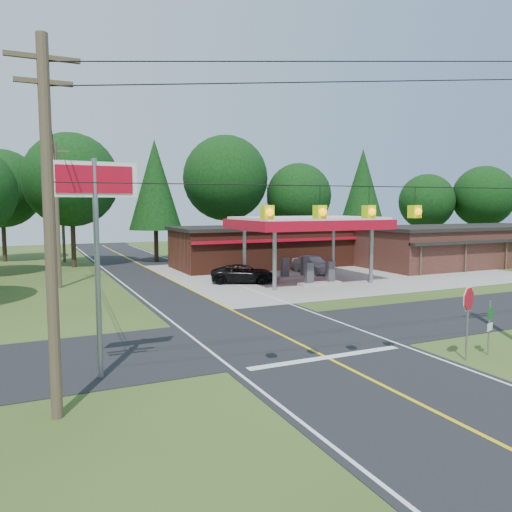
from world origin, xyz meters
name	(u,v)px	position (x,y,z in m)	size (l,w,h in m)	color
ground	(282,336)	(0.00, 0.00, 0.00)	(120.00, 120.00, 0.00)	#2E4A1A
main_highway	(282,335)	(0.00, 0.00, 0.01)	(8.00, 120.00, 0.02)	black
cross_road	(282,335)	(0.00, 0.00, 0.01)	(70.00, 7.00, 0.02)	black
lane_center_yellow	(282,335)	(0.00, 0.00, 0.03)	(0.15, 110.00, 0.00)	yellow
gas_canopy	(307,225)	(9.00, 13.00, 4.27)	(10.60, 7.40, 4.88)	gray
convenience_store	(261,246)	(10.00, 22.98, 1.92)	(16.40, 7.55, 3.80)	#552518
strip_building	(461,245)	(28.00, 15.98, 1.91)	(20.40, 8.75, 3.80)	#3F201A
utility_pole_near_left	(50,225)	(-9.50, -5.00, 5.20)	(1.80, 0.30, 10.00)	#473828
utility_pole_far_left	(57,213)	(-8.00, 18.00, 5.20)	(1.80, 0.30, 10.00)	#473828
utility_pole_north	(63,215)	(-6.50, 35.00, 4.75)	(0.30, 0.30, 9.50)	#473828
overhead_beacons	(345,189)	(-1.00, -6.00, 6.21)	(17.04, 2.04, 1.03)	black
treeline_backdrop	(161,185)	(0.82, 24.01, 7.49)	(70.27, 51.59, 13.30)	#332316
suv_car	(244,274)	(4.50, 14.50, 0.67)	(4.85, 4.85, 1.35)	black
sedan_car	(313,264)	(12.00, 17.00, 0.77)	(4.53, 4.53, 1.54)	silver
big_stop_sign	(96,215)	(-8.00, -2.30, 5.38)	(2.67, 0.18, 7.19)	gray
octagonal_stop_sign	(468,305)	(4.50, -6.01, 2.10)	(0.90, 0.39, 2.78)	gray
route_sign_post	(490,323)	(5.80, -5.89, 1.26)	(0.42, 0.17, 2.12)	gray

